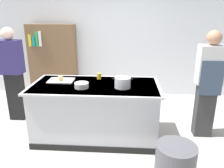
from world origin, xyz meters
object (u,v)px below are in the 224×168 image
(person_guest, at_px, (13,73))
(bookshelf, at_px, (53,61))
(onion, at_px, (61,78))
(mixing_bowl, at_px, (82,85))
(trash_bin, at_px, (175,166))
(juice_cup, at_px, (99,76))
(person_chef, at_px, (208,83))
(stock_pot, at_px, (123,83))

(person_guest, bearing_deg, bookshelf, 163.56)
(onion, bearing_deg, mixing_bowl, -33.86)
(onion, xyz_separation_m, bookshelf, (-0.68, 1.69, -0.11))
(person_guest, height_order, bookshelf, person_guest)
(trash_bin, bearing_deg, onion, 145.36)
(juice_cup, height_order, trash_bin, juice_cup)
(juice_cup, xyz_separation_m, trash_bin, (1.04, -1.32, -0.68))
(onion, distance_m, bookshelf, 1.83)
(trash_bin, distance_m, person_chef, 1.53)
(onion, relative_size, trash_bin, 0.16)
(person_chef, bearing_deg, person_guest, 94.46)
(mixing_bowl, bearing_deg, person_chef, 9.64)
(person_chef, height_order, person_guest, same)
(stock_pot, relative_size, bookshelf, 0.18)
(mixing_bowl, height_order, bookshelf, bookshelf)
(onion, bearing_deg, stock_pot, -12.04)
(stock_pot, bearing_deg, mixing_bowl, -175.26)
(person_chef, distance_m, person_guest, 3.36)
(onion, distance_m, mixing_bowl, 0.47)
(stock_pot, bearing_deg, onion, 167.96)
(mixing_bowl, height_order, person_chef, person_chef)
(person_chef, height_order, bookshelf, person_chef)
(juice_cup, height_order, person_chef, person_chef)
(mixing_bowl, distance_m, person_guest, 1.57)
(stock_pot, bearing_deg, bookshelf, 131.28)
(trash_bin, height_order, bookshelf, bookshelf)
(stock_pot, relative_size, juice_cup, 3.03)
(trash_bin, height_order, person_guest, person_guest)
(stock_pot, height_order, bookshelf, bookshelf)
(person_chef, bearing_deg, mixing_bowl, 110.47)
(bookshelf, bearing_deg, onion, -68.22)
(stock_pot, relative_size, trash_bin, 0.56)
(mixing_bowl, bearing_deg, juice_cup, 65.57)
(person_guest, distance_m, bookshelf, 1.30)
(person_guest, bearing_deg, trash_bin, 57.88)
(bookshelf, bearing_deg, person_guest, -104.98)
(person_chef, relative_size, bookshelf, 1.01)
(onion, relative_size, mixing_bowl, 0.41)
(stock_pot, distance_m, person_guest, 2.11)
(stock_pot, relative_size, mixing_bowl, 1.44)
(onion, distance_m, trash_bin, 2.11)
(stock_pot, distance_m, mixing_bowl, 0.61)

